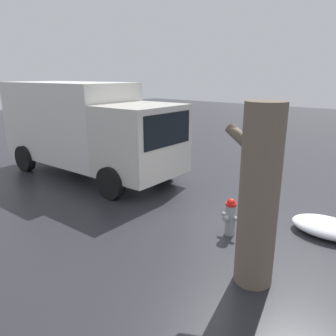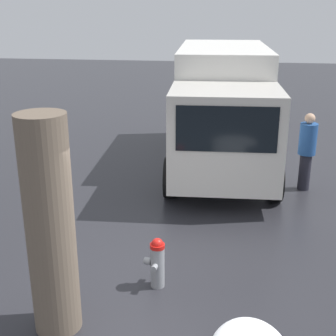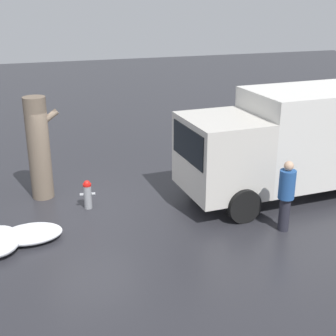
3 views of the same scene
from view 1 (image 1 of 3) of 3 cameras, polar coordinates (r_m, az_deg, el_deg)
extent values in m
plane|color=#28282D|center=(7.25, 10.66, -11.27)|extent=(60.00, 60.00, 0.00)
cylinder|color=gray|center=(7.11, 10.79, -8.90)|extent=(0.21, 0.21, 0.66)
cylinder|color=red|center=(6.97, 10.95, -6.21)|extent=(0.23, 0.23, 0.06)
sphere|color=red|center=(6.96, 10.96, -5.97)|extent=(0.18, 0.18, 0.18)
cylinder|color=gray|center=(6.97, 10.02, -8.69)|extent=(0.13, 0.11, 0.11)
cylinder|color=gray|center=(6.99, 11.85, -8.69)|extent=(0.11, 0.10, 0.09)
cylinder|color=gray|center=(7.17, 9.83, -7.95)|extent=(0.11, 0.10, 0.09)
cylinder|color=#6B5B4C|center=(5.25, 15.52, -4.97)|extent=(0.62, 0.62, 2.92)
cylinder|color=#6B5B4C|center=(5.14, 13.40, 4.27)|extent=(0.71, 0.17, 0.57)
cube|color=beige|center=(9.51, -4.70, 4.84)|extent=(2.06, 2.39, 2.02)
cube|color=black|center=(8.81, 0.01, 6.68)|extent=(0.12, 1.93, 0.89)
cube|color=silver|center=(11.95, -16.69, 7.88)|extent=(4.80, 2.51, 2.60)
cylinder|color=black|center=(10.65, -0.78, 0.50)|extent=(0.91, 0.32, 0.90)
cylinder|color=black|center=(9.05, -9.95, -2.56)|extent=(0.91, 0.32, 0.90)
cylinder|color=black|center=(13.77, -15.26, 3.49)|extent=(0.91, 0.32, 0.90)
cylinder|color=black|center=(12.57, -23.62, 1.55)|extent=(0.91, 0.32, 0.90)
cylinder|color=#23232D|center=(11.66, -1.19, 1.76)|extent=(0.27, 0.27, 0.86)
cylinder|color=#234C8C|center=(11.49, -1.21, 5.58)|extent=(0.39, 0.39, 0.72)
sphere|color=tan|center=(11.41, -1.22, 7.93)|extent=(0.23, 0.23, 0.23)
ellipsoid|color=white|center=(7.84, 26.00, -9.25)|extent=(1.47, 1.00, 0.32)
camera|label=2|loc=(7.36, 67.32, 12.92)|focal=50.00mm
camera|label=3|loc=(17.62, 37.66, 20.18)|focal=50.00mm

